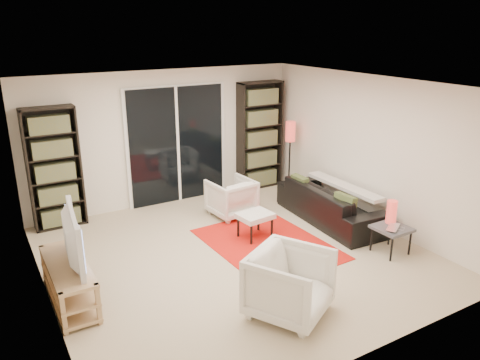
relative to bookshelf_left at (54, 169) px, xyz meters
name	(u,v)px	position (x,y,z in m)	size (l,w,h in m)	color
floor	(236,255)	(1.95, -2.33, -0.98)	(5.00, 5.00, 0.00)	#C2B189
wall_back	(166,138)	(1.95, 0.17, 0.22)	(5.00, 0.02, 2.40)	white
wall_front	(371,248)	(1.95, -4.83, 0.22)	(5.00, 0.02, 2.40)	white
wall_left	(38,211)	(-0.55, -2.33, 0.22)	(0.02, 5.00, 2.40)	white
wall_right	(370,151)	(4.45, -2.33, 0.22)	(0.02, 5.00, 2.40)	white
ceiling	(235,85)	(1.95, -2.33, 1.42)	(5.00, 5.00, 0.02)	white
sliding_door	(177,145)	(2.15, 0.13, 0.07)	(1.92, 0.08, 2.16)	white
bookshelf_left	(54,169)	(0.00, 0.00, 0.00)	(0.80, 0.30, 1.95)	black
bookshelf_right	(260,136)	(3.85, 0.00, 0.07)	(0.90, 0.30, 2.10)	black
tv_stand	(69,281)	(-0.33, -2.36, -0.71)	(0.43, 1.33, 0.50)	tan
tv	(65,238)	(-0.31, -2.36, -0.16)	(1.11, 0.15, 0.64)	black
rug	(267,244)	(2.53, -2.29, -0.97)	(1.55, 2.10, 0.01)	red
sofa	(331,203)	(3.93, -2.07, -0.67)	(2.10, 0.82, 0.61)	black
armchair_back	(231,197)	(2.62, -1.03, -0.65)	(0.69, 0.71, 0.64)	white
armchair_front	(290,284)	(1.76, -3.88, -0.59)	(0.82, 0.84, 0.77)	white
ottoman	(255,217)	(2.49, -1.99, -0.63)	(0.54, 0.46, 0.40)	white
side_table	(392,230)	(3.90, -3.40, -0.62)	(0.47, 0.47, 0.40)	#4A4A4F
laptop	(397,228)	(3.90, -3.49, -0.56)	(0.34, 0.22, 0.03)	silver
table_lamp	(392,212)	(4.01, -3.27, -0.41)	(0.15, 0.15, 0.34)	#F04134
floor_lamp	(290,139)	(4.17, -0.56, 0.09)	(0.21, 0.21, 1.39)	black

